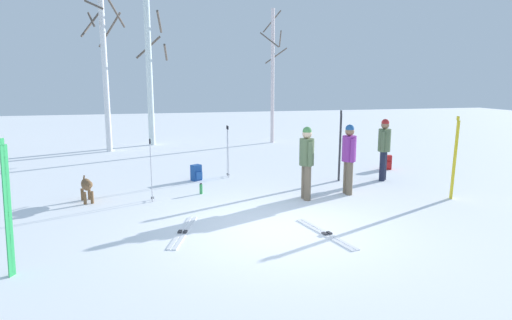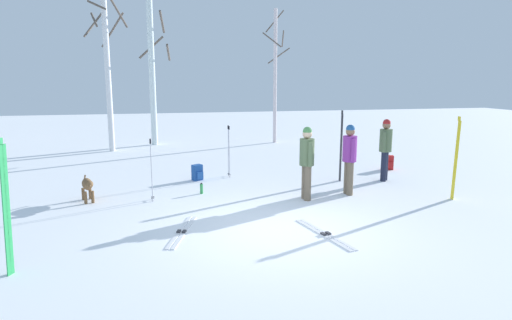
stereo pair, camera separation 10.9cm
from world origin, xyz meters
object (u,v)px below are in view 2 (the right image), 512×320
Objects in this scene: ski_pair_planted_1 at (341,146)px; water_bottle_0 at (201,189)px; person_0 at (349,155)px; person_1 at (386,146)px; dog at (87,185)px; ski_pair_lying_0 at (324,234)px; backpack_1 at (389,163)px; ski_poles_0 at (229,150)px; ski_poles_1 at (151,168)px; backpack_0 at (197,173)px; ski_pair_planted_2 at (6,208)px; ski_pair_planted_0 at (456,159)px; birch_tree_3 at (275,74)px; birch_tree_1 at (108,69)px; person_2 at (307,158)px; birch_tree_2 at (153,71)px; ski_pair_lying_1 at (182,232)px.

ski_pair_planted_1 is 7.31× the size of water_bottle_0.
person_0 and person_1 have the same top height.
dog is 0.49× the size of ski_pair_lying_0.
ski_poles_0 is at bearing 178.71° from backpack_1.
ski_pair_planted_1 is at bearing 9.58° from ski_poles_1.
backpack_0 is at bearing -165.13° from ski_poles_0.
ski_pair_planted_2 is at bearing -174.31° from ski_pair_lying_0.
birch_tree_3 reaches higher than ski_pair_planted_0.
backpack_0 is 8.41m from birch_tree_3.
birch_tree_1 is at bearing 131.98° from ski_pair_planted_0.
person_2 is at bearing -101.22° from birch_tree_3.
person_0 is 3.71m from water_bottle_0.
birch_tree_3 is at bearing 105.64° from backpack_1.
backpack_0 is at bearing 131.31° from person_2.
water_bottle_0 is at bearing 2.95° from dog.
birch_tree_3 is at bearing 98.33° from ski_pair_planted_0.
ski_poles_1 is 0.25× the size of birch_tree_1.
person_2 is 2.57m from ski_pair_lying_0.
ski_poles_1 reaches higher than ski_pair_lying_0.
person_1 is at bearing 104.51° from ski_pair_planted_0.
person_1 reaches higher than ski_poles_1.
water_bottle_0 is at bearing -172.76° from ski_pair_planted_1.
person_1 is at bearing -13.59° from backpack_0.
birch_tree_2 reaches higher than person_1.
ski_pair_planted_2 is at bearing -128.99° from water_bottle_0.
person_2 reaches higher than backpack_0.
ski_pair_planted_2 reaches higher than ski_pair_lying_1.
person_1 is at bearing -10.10° from ski_pair_planted_1.
water_bottle_0 is 0.05× the size of birch_tree_3.
backpack_0 is at bearing 145.60° from person_0.
person_1 reaches higher than ski_pair_lying_1.
water_bottle_0 is at bearing -164.85° from backpack_1.
ski_pair_lying_1 is (-2.52, 0.72, 0.00)m from ski_pair_lying_0.
person_0 is 1.97m from person_1.
ski_poles_0 is 2.12m from water_bottle_0.
ski_pair_planted_1 is 8.33m from ski_pair_planted_2.
ski_pair_planted_1 reaches higher than ski_poles_1.
ski_pair_planted_0 is 1.35× the size of ski_poles_1.
birch_tree_2 reaches higher than birch_tree_1.
birch_tree_1 reaches higher than birch_tree_3.
person_0 is 0.30× the size of birch_tree_3.
person_1 is 8.29m from birch_tree_3.
ski_pair_lying_0 is at bearing -129.63° from backpack_1.
ski_poles_0 reaches higher than ski_poles_1.
ski_pair_planted_1 is 1.32× the size of ski_poles_0.
backpack_0 is 1.50m from water_bottle_0.
birch_tree_3 is (1.86, 9.35, 2.03)m from person_2.
person_1 is 10.70m from birch_tree_2.
person_2 is 3.15m from ski_poles_0.
water_bottle_0 is at bearing -119.53° from ski_poles_0.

